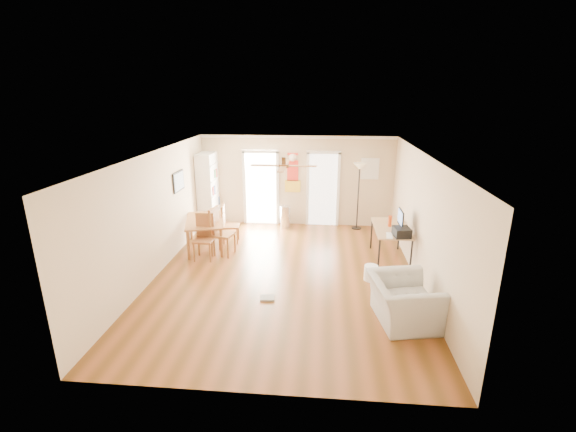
# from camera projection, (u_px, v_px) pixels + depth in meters

# --- Properties ---
(floor) EXTENTS (7.00, 7.00, 0.00)m
(floor) POSITION_uv_depth(u_px,v_px,m) (285.00, 275.00, 8.49)
(floor) COLOR brown
(floor) RESTS_ON ground
(ceiling) EXTENTS (5.50, 7.00, 0.00)m
(ceiling) POSITION_uv_depth(u_px,v_px,m) (285.00, 154.00, 7.71)
(ceiling) COLOR silver
(ceiling) RESTS_ON floor
(wall_back) EXTENTS (5.50, 0.04, 2.60)m
(wall_back) POSITION_uv_depth(u_px,v_px,m) (297.00, 181.00, 11.43)
(wall_back) COLOR beige
(wall_back) RESTS_ON floor
(wall_front) EXTENTS (5.50, 0.04, 2.60)m
(wall_front) POSITION_uv_depth(u_px,v_px,m) (258.00, 306.00, 4.78)
(wall_front) COLOR beige
(wall_front) RESTS_ON floor
(wall_left) EXTENTS (0.04, 7.00, 2.60)m
(wall_left) POSITION_uv_depth(u_px,v_px,m) (156.00, 214.00, 8.34)
(wall_left) COLOR beige
(wall_left) RESTS_ON floor
(wall_right) EXTENTS (0.04, 7.00, 2.60)m
(wall_right) POSITION_uv_depth(u_px,v_px,m) (423.00, 222.00, 7.87)
(wall_right) COLOR beige
(wall_right) RESTS_ON floor
(crown_molding) EXTENTS (5.50, 7.00, 0.08)m
(crown_molding) POSITION_uv_depth(u_px,v_px,m) (285.00, 156.00, 7.72)
(crown_molding) COLOR white
(crown_molding) RESTS_ON wall_back
(kitchen_doorway) EXTENTS (0.90, 0.10, 2.10)m
(kitchen_doorway) POSITION_uv_depth(u_px,v_px,m) (261.00, 189.00, 11.58)
(kitchen_doorway) COLOR white
(kitchen_doorway) RESTS_ON wall_back
(bathroom_doorway) EXTENTS (0.80, 0.10, 2.10)m
(bathroom_doorway) POSITION_uv_depth(u_px,v_px,m) (323.00, 190.00, 11.42)
(bathroom_doorway) COLOR white
(bathroom_doorway) RESTS_ON wall_back
(wall_decal) EXTENTS (0.46, 0.03, 1.10)m
(wall_decal) POSITION_uv_depth(u_px,v_px,m) (293.00, 173.00, 11.34)
(wall_decal) COLOR red
(wall_decal) RESTS_ON wall_back
(ac_grille) EXTENTS (0.50, 0.04, 0.60)m
(ac_grille) POSITION_uv_depth(u_px,v_px,m) (370.00, 169.00, 11.10)
(ac_grille) COLOR white
(ac_grille) RESTS_ON wall_back
(framed_poster) EXTENTS (0.04, 0.66, 0.48)m
(framed_poster) POSITION_uv_depth(u_px,v_px,m) (179.00, 181.00, 9.54)
(framed_poster) COLOR black
(framed_poster) RESTS_ON wall_left
(ceiling_fan) EXTENTS (1.24, 1.24, 0.20)m
(ceiling_fan) POSITION_uv_depth(u_px,v_px,m) (284.00, 166.00, 7.48)
(ceiling_fan) COLOR #593819
(ceiling_fan) RESTS_ON ceiling
(bookshelf) EXTENTS (0.50, 0.99, 2.14)m
(bookshelf) POSITION_uv_depth(u_px,v_px,m) (209.00, 190.00, 11.36)
(bookshelf) COLOR silver
(bookshelf) RESTS_ON floor
(dining_table) EXTENTS (1.25, 1.66, 0.74)m
(dining_table) POSITION_uv_depth(u_px,v_px,m) (205.00, 234.00, 9.90)
(dining_table) COLOR #9E6433
(dining_table) RESTS_ON floor
(dining_chair_right_a) EXTENTS (0.45, 0.45, 0.99)m
(dining_chair_right_a) POSITION_uv_depth(u_px,v_px,m) (231.00, 224.00, 10.24)
(dining_chair_right_a) COLOR #905D2E
(dining_chair_right_a) RESTS_ON floor
(dining_chair_right_b) EXTENTS (0.55, 0.55, 1.14)m
(dining_chair_right_b) POSITION_uv_depth(u_px,v_px,m) (223.00, 232.00, 9.44)
(dining_chair_right_b) COLOR #AA6936
(dining_chair_right_b) RESTS_ON floor
(dining_chair_near) EXTENTS (0.44, 0.44, 1.06)m
(dining_chair_near) POSITION_uv_depth(u_px,v_px,m) (204.00, 238.00, 9.19)
(dining_chair_near) COLOR #955630
(dining_chair_near) RESTS_ON floor
(trash_can) EXTENTS (0.35, 0.35, 0.64)m
(trash_can) POSITION_uv_depth(u_px,v_px,m) (285.00, 217.00, 11.42)
(trash_can) COLOR silver
(trash_can) RESTS_ON floor
(torchiere_lamp) EXTENTS (0.40, 0.40, 1.90)m
(torchiere_lamp) POSITION_uv_depth(u_px,v_px,m) (358.00, 197.00, 11.12)
(torchiere_lamp) COLOR black
(torchiere_lamp) RESTS_ON floor
(computer_desk) EXTENTS (0.75, 1.51, 0.81)m
(computer_desk) POSITION_uv_depth(u_px,v_px,m) (390.00, 244.00, 9.14)
(computer_desk) COLOR #A67B5A
(computer_desk) RESTS_ON floor
(imac) EXTENTS (0.13, 0.53, 0.49)m
(imac) POSITION_uv_depth(u_px,v_px,m) (401.00, 221.00, 8.70)
(imac) COLOR black
(imac) RESTS_ON computer_desk
(keyboard) EXTENTS (0.17, 0.40, 0.01)m
(keyboard) POSITION_uv_depth(u_px,v_px,m) (389.00, 236.00, 8.49)
(keyboard) COLOR white
(keyboard) RESTS_ON computer_desk
(printer) EXTENTS (0.37, 0.42, 0.20)m
(printer) POSITION_uv_depth(u_px,v_px,m) (402.00, 232.00, 8.44)
(printer) COLOR black
(printer) RESTS_ON computer_desk
(orange_bottle) EXTENTS (0.10, 0.10, 0.25)m
(orange_bottle) POSITION_uv_depth(u_px,v_px,m) (390.00, 221.00, 9.06)
(orange_bottle) COLOR #DC4713
(orange_bottle) RESTS_ON computer_desk
(wastebasket_a) EXTENTS (0.29, 0.29, 0.29)m
(wastebasket_a) POSITION_uv_depth(u_px,v_px,m) (378.00, 282.00, 7.88)
(wastebasket_a) COLOR silver
(wastebasket_a) RESTS_ON floor
(wastebasket_b) EXTENTS (0.36, 0.36, 0.33)m
(wastebasket_b) POSITION_uv_depth(u_px,v_px,m) (371.00, 273.00, 8.24)
(wastebasket_b) COLOR white
(wastebasket_b) RESTS_ON floor
(floor_cloth) EXTENTS (0.29, 0.24, 0.04)m
(floor_cloth) POSITION_uv_depth(u_px,v_px,m) (267.00, 298.00, 7.53)
(floor_cloth) COLOR #A2A29D
(floor_cloth) RESTS_ON floor
(armchair) EXTENTS (1.22, 1.34, 0.77)m
(armchair) POSITION_uv_depth(u_px,v_px,m) (403.00, 301.00, 6.70)
(armchair) COLOR #B0B0AB
(armchair) RESTS_ON floor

